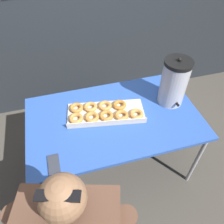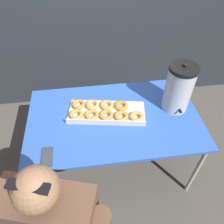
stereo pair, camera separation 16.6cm
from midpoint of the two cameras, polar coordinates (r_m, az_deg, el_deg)
The scene contains 5 objects.
ground_plane at distance 2.31m, azimuth 2.51°, elevation -13.29°, with size 12.00×12.00×0.00m, color #4C473F.
folding_table at distance 1.77m, azimuth 3.18°, elevation -2.38°, with size 1.37×0.82×0.70m.
donut_box at distance 1.75m, azimuth 0.80°, elevation -0.06°, with size 0.65×0.36×0.05m.
coffee_urn at distance 1.79m, azimuth 19.60°, elevation 5.79°, with size 0.22×0.25×0.42m.
cell_phone at distance 1.55m, azimuth -13.65°, elevation -11.46°, with size 0.08×0.15×0.01m.
Camera 2 is at (-0.17, -1.16, 1.98)m, focal length 35.00 mm.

